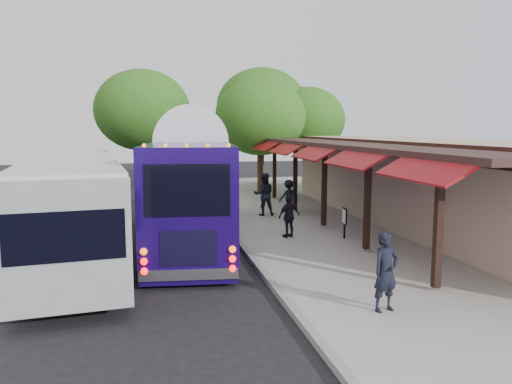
{
  "coord_description": "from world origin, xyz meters",
  "views": [
    {
      "loc": [
        -2.99,
        -14.58,
        4.1
      ],
      "look_at": [
        0.75,
        2.77,
        1.8
      ],
      "focal_mm": 35.0,
      "sensor_mm": 36.0,
      "label": 1
    }
  ],
  "objects": [
    {
      "name": "ground",
      "position": [
        0.0,
        0.0,
        0.0
      ],
      "size": [
        90.0,
        90.0,
        0.0
      ],
      "primitive_type": "plane",
      "color": "black",
      "rests_on": "ground"
    },
    {
      "name": "sidewalk",
      "position": [
        5.0,
        4.0,
        0.07
      ],
      "size": [
        10.0,
        40.0,
        0.15
      ],
      "primitive_type": "cube",
      "color": "#9E9B93",
      "rests_on": "ground"
    },
    {
      "name": "curb",
      "position": [
        0.05,
        4.0,
        0.07
      ],
      "size": [
        0.2,
        40.0,
        0.16
      ],
      "primitive_type": "cube",
      "color": "gray",
      "rests_on": "ground"
    },
    {
      "name": "station_shelter",
      "position": [
        8.38,
        4.0,
        1.85
      ],
      "size": [
        8.15,
        20.0,
        3.6
      ],
      "color": "tan",
      "rests_on": "ground"
    },
    {
      "name": "coach_bus",
      "position": [
        -1.45,
        3.65,
        2.08
      ],
      "size": [
        3.81,
        12.32,
        3.88
      ],
      "rotation": [
        0.0,
        0.0,
        -0.1
      ],
      "color": "#190651",
      "rests_on": "ground"
    },
    {
      "name": "city_bus",
      "position": [
        -5.32,
        1.52,
        1.76
      ],
      "size": [
        3.89,
        12.05,
        3.18
      ],
      "rotation": [
        0.0,
        0.0,
        0.11
      ],
      "color": "gray",
      "rests_on": "ground"
    },
    {
      "name": "ped_a",
      "position": [
        1.93,
        -5.0,
        1.02
      ],
      "size": [
        0.72,
        0.56,
        1.74
      ],
      "primitive_type": "imported",
      "rotation": [
        0.0,
        0.0,
        0.26
      ],
      "color": "black",
      "rests_on": "sidewalk"
    },
    {
      "name": "ped_b",
      "position": [
        2.07,
        7.13,
        1.11
      ],
      "size": [
        1.01,
        0.83,
        1.92
      ],
      "primitive_type": "imported",
      "rotation": [
        0.0,
        0.0,
        3.03
      ],
      "color": "black",
      "rests_on": "sidewalk"
    },
    {
      "name": "ped_c",
      "position": [
        1.91,
        2.49,
        0.93
      ],
      "size": [
        0.99,
        0.69,
        1.55
      ],
      "primitive_type": "imported",
      "rotation": [
        0.0,
        0.0,
        3.52
      ],
      "color": "black",
      "rests_on": "sidewalk"
    },
    {
      "name": "ped_d",
      "position": [
        3.4,
        7.75,
        0.91
      ],
      "size": [
        1.08,
        0.75,
        1.52
      ],
      "primitive_type": "imported",
      "rotation": [
        0.0,
        0.0,
        3.35
      ],
      "color": "black",
      "rests_on": "sidewalk"
    },
    {
      "name": "sign_board",
      "position": [
        3.79,
        1.87,
        0.9
      ],
      "size": [
        0.12,
        0.5,
        1.11
      ],
      "rotation": [
        0.0,
        0.0,
        -0.14
      ],
      "color": "black",
      "rests_on": "sidewalk"
    },
    {
      "name": "tree_left",
      "position": [
        3.75,
        15.47,
        4.75
      ],
      "size": [
        5.57,
        5.57,
        7.12
      ],
      "color": "#382314",
      "rests_on": "ground"
    },
    {
      "name": "tree_mid",
      "position": [
        4.97,
        20.41,
        5.54
      ],
      "size": [
        6.48,
        6.48,
        8.3
      ],
      "color": "#382314",
      "rests_on": "ground"
    },
    {
      "name": "tree_right",
      "position": [
        7.87,
        19.04,
        4.61
      ],
      "size": [
        5.4,
        5.4,
        6.92
      ],
      "color": "#382314",
      "rests_on": "ground"
    },
    {
      "name": "tree_far",
      "position": [
        -3.3,
        18.33,
        5.18
      ],
      "size": [
        6.07,
        6.07,
        7.77
      ],
      "color": "#382314",
      "rests_on": "ground"
    }
  ]
}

